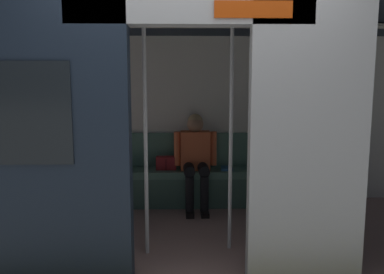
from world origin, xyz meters
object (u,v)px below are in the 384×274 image
(train_car, at_px, (183,91))
(person_seated, at_px, (196,154))
(handbag, at_px, (166,163))
(grab_pole_far, at_px, (231,137))
(book, at_px, (227,168))
(bench_seat, at_px, (188,178))
(grab_pole_door, at_px, (146,138))

(train_car, bearing_deg, person_seated, -100.59)
(train_car, distance_m, handbag, 1.35)
(person_seated, bearing_deg, grab_pole_far, 102.94)
(book, bearing_deg, train_car, 62.05)
(bench_seat, distance_m, handbag, 0.35)
(person_seated, bearing_deg, grab_pole_door, 70.29)
(book, bearing_deg, handbag, 2.35)
(person_seated, bearing_deg, train_car, 79.41)
(grab_pole_door, bearing_deg, person_seated, -109.71)
(person_seated, relative_size, handbag, 4.64)
(person_seated, height_order, grab_pole_door, grab_pole_door)
(bench_seat, height_order, grab_pole_door, grab_pole_door)
(handbag, bearing_deg, train_car, 103.44)
(train_car, relative_size, book, 29.09)
(person_seated, bearing_deg, handbag, -13.48)
(book, bearing_deg, person_seated, 13.54)
(train_car, height_order, bench_seat, train_car)
(grab_pole_far, bearing_deg, person_seated, -77.06)
(grab_pole_door, bearing_deg, handbag, -94.35)
(grab_pole_door, bearing_deg, train_car, -122.20)
(handbag, distance_m, grab_pole_far, 1.62)
(bench_seat, xyz_separation_m, grab_pole_door, (0.39, 1.43, 0.73))
(handbag, xyz_separation_m, grab_pole_far, (-0.67, 1.37, 0.53))
(bench_seat, distance_m, book, 0.53)
(book, relative_size, grab_pole_far, 0.10)
(handbag, distance_m, book, 0.80)
(person_seated, xyz_separation_m, grab_pole_door, (0.49, 1.38, 0.40))
(train_car, height_order, grab_pole_far, train_car)
(book, bearing_deg, grab_pole_far, 88.96)
(grab_pole_door, height_order, grab_pole_far, same)
(grab_pole_far, bearing_deg, train_car, -43.84)
(person_seated, distance_m, handbag, 0.41)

